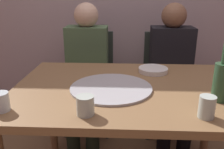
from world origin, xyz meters
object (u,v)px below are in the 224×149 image
dining_table (131,99)px  chair_left (89,74)px  guest_in_sweater (86,66)px  table_knife (221,85)px  wine_bottle (221,81)px  tumbler_near (0,102)px  guest_in_beanie (172,67)px  pizza_tray (111,88)px  chair_right (168,75)px  wine_glass (207,107)px  plate_stack (153,70)px  tumbler_far (85,105)px

dining_table → chair_left: bearing=113.3°
guest_in_sweater → table_knife: bearing=143.1°
wine_bottle → chair_left: 1.34m
tumbler_near → guest_in_beanie: guest_in_beanie is taller
pizza_tray → guest_in_sweater: size_ratio=0.39×
dining_table → wine_bottle: (0.43, -0.17, 0.19)m
table_knife → pizza_tray: bearing=130.2°
tumbler_near → table_knife: (1.12, 0.37, -0.04)m
guest_in_sweater → chair_left: bearing=-90.0°
tumbler_near → chair_right: chair_right is taller
wine_bottle → table_knife: (0.09, 0.21, -0.10)m
dining_table → wine_glass: wine_glass is taller
plate_stack → guest_in_beanie: (0.21, 0.44, -0.12)m
table_knife → chair_right: size_ratio=0.24×
guest_in_sweater → dining_table: bearing=117.6°
tumbler_near → guest_in_sweater: 1.07m
dining_table → wine_bottle: wine_bottle is taller
dining_table → chair_right: (0.37, 0.86, -0.15)m
tumbler_far → table_knife: (0.73, 0.39, -0.04)m
chair_right → pizza_tray: bearing=62.0°
tumbler_far → chair_right: size_ratio=0.10×
tumbler_near → chair_left: chair_left is taller
wine_bottle → chair_left: bearing=127.9°
wine_glass → plate_stack: (-0.16, 0.61, -0.03)m
chair_left → pizza_tray: bearing=105.9°
wine_glass → guest_in_beanie: 1.07m
tumbler_far → chair_left: chair_left is taller
guest_in_beanie → table_knife: bearing=102.9°
wine_bottle → guest_in_sweater: 1.20m
plate_stack → wine_glass: bearing=-75.4°
table_knife → guest_in_beanie: (-0.15, 0.67, -0.10)m
pizza_tray → plate_stack: size_ratio=2.33×
tumbler_far → plate_stack: (0.36, 0.61, -0.03)m
chair_left → guest_in_beanie: bearing=168.4°
wine_glass → chair_left: chair_left is taller
tumbler_far → tumbler_near: bearing=177.3°
wine_bottle → wine_glass: 0.22m
chair_right → guest_in_sweater: size_ratio=0.77×
plate_stack → chair_left: bearing=131.3°
table_knife → chair_left: chair_left is taller
tumbler_far → wine_glass: size_ratio=0.90×
tumbler_far → guest_in_sweater: size_ratio=0.08×
pizza_tray → wine_glass: bearing=-35.3°
tumbler_near → chair_right: (0.97, 1.19, -0.27)m
pizza_tray → wine_bottle: bearing=-12.8°
wine_glass → plate_stack: wine_glass is taller
wine_bottle → chair_right: bearing=93.5°
wine_bottle → tumbler_far: wine_bottle is taller
guest_in_sweater → tumbler_near: bearing=77.6°
plate_stack → guest_in_beanie: guest_in_beanie is taller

